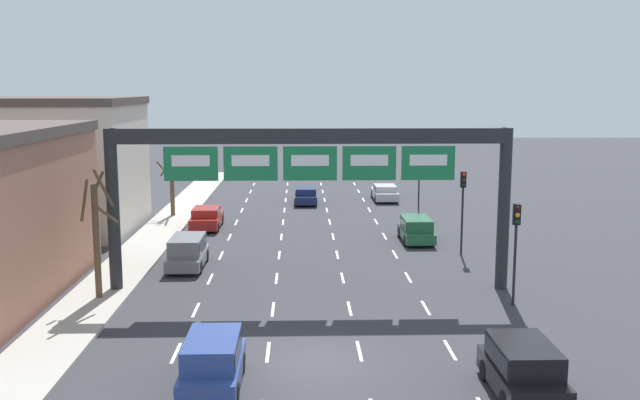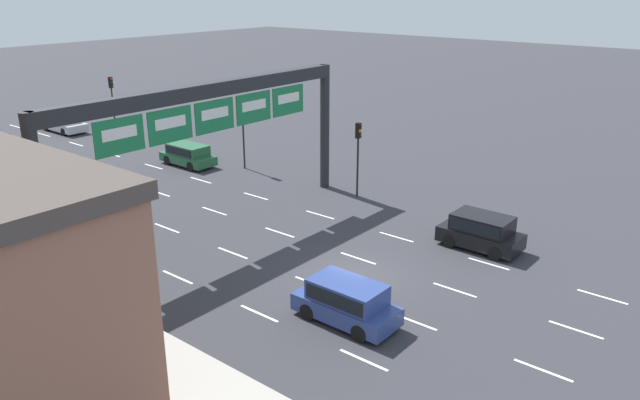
{
  "view_description": "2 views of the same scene",
  "coord_description": "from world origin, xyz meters",
  "px_view_note": "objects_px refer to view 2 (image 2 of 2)",
  "views": [
    {
      "loc": [
        -0.5,
        -23.51,
        9.43
      ],
      "look_at": [
        0.44,
        8.25,
        4.4
      ],
      "focal_mm": 40.0,
      "sensor_mm": 36.0,
      "label": 1
    },
    {
      "loc": [
        -20.09,
        -14.41,
        12.32
      ],
      "look_at": [
        1.96,
        3.56,
        2.25
      ],
      "focal_mm": 35.0,
      "sensor_mm": 36.0,
      "label": 2
    }
  ],
  "objects_px": {
    "car_silver": "(65,124)",
    "traffic_light_far_end": "(112,94)",
    "tree_bare_second": "(53,233)",
    "sign_gantry": "(211,118)",
    "suv_blue": "(347,300)",
    "suv_grey": "(56,228)",
    "suv_green": "(188,154)",
    "suv_black": "(481,230)",
    "traffic_light_mid_block": "(358,144)",
    "traffic_light_near_gantry": "(243,120)"
  },
  "relations": [
    {
      "from": "suv_black",
      "to": "traffic_light_mid_block",
      "type": "height_order",
      "value": "traffic_light_mid_block"
    },
    {
      "from": "suv_grey",
      "to": "tree_bare_second",
      "type": "bearing_deg",
      "value": -117.44
    },
    {
      "from": "sign_gantry",
      "to": "suv_grey",
      "type": "relative_size",
      "value": 4.36
    },
    {
      "from": "suv_blue",
      "to": "car_silver",
      "type": "bearing_deg",
      "value": 75.15
    },
    {
      "from": "suv_black",
      "to": "tree_bare_second",
      "type": "relative_size",
      "value": 0.67
    },
    {
      "from": "sign_gantry",
      "to": "car_silver",
      "type": "distance_m",
      "value": 28.01
    },
    {
      "from": "suv_grey",
      "to": "traffic_light_far_end",
      "type": "height_order",
      "value": "traffic_light_far_end"
    },
    {
      "from": "car_silver",
      "to": "suv_black",
      "type": "relative_size",
      "value": 1.18
    },
    {
      "from": "suv_blue",
      "to": "traffic_light_far_end",
      "type": "height_order",
      "value": "traffic_light_far_end"
    },
    {
      "from": "suv_green",
      "to": "suv_black",
      "type": "height_order",
      "value": "suv_black"
    },
    {
      "from": "sign_gantry",
      "to": "suv_green",
      "type": "distance_m",
      "value": 13.37
    },
    {
      "from": "tree_bare_second",
      "to": "suv_blue",
      "type": "bearing_deg",
      "value": -57.02
    },
    {
      "from": "suv_grey",
      "to": "traffic_light_near_gantry",
      "type": "xyz_separation_m",
      "value": [
        15.11,
        2.42,
        2.48
      ]
    },
    {
      "from": "traffic_light_near_gantry",
      "to": "traffic_light_far_end",
      "type": "xyz_separation_m",
      "value": [
        0.16,
        15.57,
        0.03
      ]
    },
    {
      "from": "suv_blue",
      "to": "suv_grey",
      "type": "bearing_deg",
      "value": 101.59
    },
    {
      "from": "suv_blue",
      "to": "tree_bare_second",
      "type": "bearing_deg",
      "value": 122.98
    },
    {
      "from": "sign_gantry",
      "to": "traffic_light_mid_block",
      "type": "relative_size",
      "value": 4.16
    },
    {
      "from": "suv_black",
      "to": "traffic_light_mid_block",
      "type": "distance_m",
      "value": 9.73
    },
    {
      "from": "suv_grey",
      "to": "traffic_light_far_end",
      "type": "bearing_deg",
      "value": 49.68
    },
    {
      "from": "sign_gantry",
      "to": "car_silver",
      "type": "xyz_separation_m",
      "value": [
        6.71,
        26.7,
        -5.18
      ]
    },
    {
      "from": "sign_gantry",
      "to": "suv_blue",
      "type": "relative_size",
      "value": 4.59
    },
    {
      "from": "suv_green",
      "to": "traffic_light_far_end",
      "type": "distance_m",
      "value": 12.45
    },
    {
      "from": "traffic_light_mid_block",
      "to": "traffic_light_near_gantry",
      "type": "bearing_deg",
      "value": 90.8
    },
    {
      "from": "sign_gantry",
      "to": "suv_blue",
      "type": "xyz_separation_m",
      "value": [
        -3.26,
        -10.92,
        -4.97
      ]
    },
    {
      "from": "car_silver",
      "to": "sign_gantry",
      "type": "bearing_deg",
      "value": -104.11
    },
    {
      "from": "car_silver",
      "to": "traffic_light_far_end",
      "type": "xyz_separation_m",
      "value": [
        2.15,
        -4.3,
        2.73
      ]
    },
    {
      "from": "suv_grey",
      "to": "car_silver",
      "type": "relative_size",
      "value": 0.93
    },
    {
      "from": "sign_gantry",
      "to": "suv_black",
      "type": "relative_size",
      "value": 4.78
    },
    {
      "from": "suv_blue",
      "to": "car_silver",
      "type": "distance_m",
      "value": 38.92
    },
    {
      "from": "suv_blue",
      "to": "traffic_light_near_gantry",
      "type": "distance_m",
      "value": 21.54
    },
    {
      "from": "sign_gantry",
      "to": "traffic_light_far_end",
      "type": "xyz_separation_m",
      "value": [
        8.86,
        22.4,
        -2.46
      ]
    },
    {
      "from": "suv_blue",
      "to": "suv_black",
      "type": "xyz_separation_m",
      "value": [
        9.63,
        -0.89,
        0.02
      ]
    },
    {
      "from": "suv_blue",
      "to": "traffic_light_mid_block",
      "type": "relative_size",
      "value": 0.91
    },
    {
      "from": "suv_grey",
      "to": "traffic_light_mid_block",
      "type": "height_order",
      "value": "traffic_light_mid_block"
    },
    {
      "from": "suv_blue",
      "to": "traffic_light_mid_block",
      "type": "distance_m",
      "value": 14.82
    },
    {
      "from": "tree_bare_second",
      "to": "traffic_light_mid_block",
      "type": "bearing_deg",
      "value": -3.92
    },
    {
      "from": "sign_gantry",
      "to": "traffic_light_far_end",
      "type": "height_order",
      "value": "sign_gantry"
    },
    {
      "from": "suv_blue",
      "to": "traffic_light_far_end",
      "type": "relative_size",
      "value": 0.84
    },
    {
      "from": "car_silver",
      "to": "tree_bare_second",
      "type": "relative_size",
      "value": 0.79
    },
    {
      "from": "sign_gantry",
      "to": "traffic_light_mid_block",
      "type": "height_order",
      "value": "sign_gantry"
    },
    {
      "from": "suv_black",
      "to": "traffic_light_far_end",
      "type": "height_order",
      "value": "traffic_light_far_end"
    },
    {
      "from": "suv_blue",
      "to": "suv_black",
      "type": "height_order",
      "value": "suv_black"
    },
    {
      "from": "car_silver",
      "to": "tree_bare_second",
      "type": "distance_m",
      "value": 32.51
    },
    {
      "from": "car_silver",
      "to": "traffic_light_mid_block",
      "type": "bearing_deg",
      "value": -85.87
    },
    {
      "from": "suv_green",
      "to": "traffic_light_near_gantry",
      "type": "xyz_separation_m",
      "value": [
        2.0,
        -3.59,
        2.56
      ]
    },
    {
      "from": "suv_green",
      "to": "suv_grey",
      "type": "bearing_deg",
      "value": -155.39
    },
    {
      "from": "suv_blue",
      "to": "traffic_light_near_gantry",
      "type": "relative_size",
      "value": 0.85
    },
    {
      "from": "car_silver",
      "to": "traffic_light_far_end",
      "type": "height_order",
      "value": "traffic_light_far_end"
    },
    {
      "from": "car_silver",
      "to": "traffic_light_mid_block",
      "type": "height_order",
      "value": "traffic_light_mid_block"
    },
    {
      "from": "sign_gantry",
      "to": "suv_green",
      "type": "relative_size",
      "value": 4.46
    }
  ]
}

